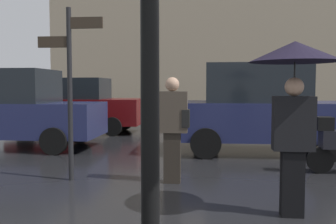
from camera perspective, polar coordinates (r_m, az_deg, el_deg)
pedestrian_with_umbrella at (r=4.64m, az=18.60°, el=5.09°), size 1.06×1.06×2.07m
pedestrian_with_bag at (r=6.01m, az=0.78°, el=-1.72°), size 0.52×0.24×1.69m
parked_car_left at (r=13.15m, az=-13.81°, el=1.04°), size 4.38×1.90×1.84m
parked_car_right at (r=9.08m, az=13.83°, el=0.51°), size 4.13×2.03×2.07m
parked_car_distant at (r=10.34m, az=-22.85°, el=0.46°), size 4.45×1.97×1.98m
street_signpost at (r=6.35m, az=-14.61°, el=5.28°), size 1.08×0.08×2.82m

